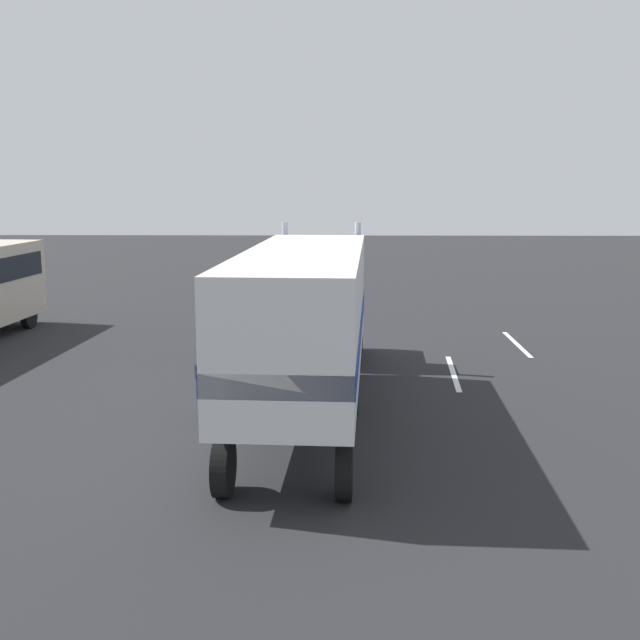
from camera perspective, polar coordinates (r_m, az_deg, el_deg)
The scene contains 5 objects.
ground_plane at distance 26.21m, azimuth 1.28°, elevation -2.35°, with size 120.00×120.00×0.00m, color #232326.
lane_stripe_near at distance 23.61m, azimuth 9.84°, elevation -3.88°, with size 4.40×0.16×0.01m, color silver.
lane_stripe_mid at distance 28.28m, azimuth 14.38°, elevation -1.74°, with size 4.40×0.16×0.01m, color silver.
semi_truck at distance 18.83m, azimuth -0.90°, elevation 0.56°, with size 14.28×3.30×4.50m.
person_bystander at distance 18.99m, azimuth -8.43°, elevation -4.50°, with size 0.39×0.48×1.63m.
Camera 1 is at (-25.60, 0.10, 5.63)m, focal length 43.18 mm.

